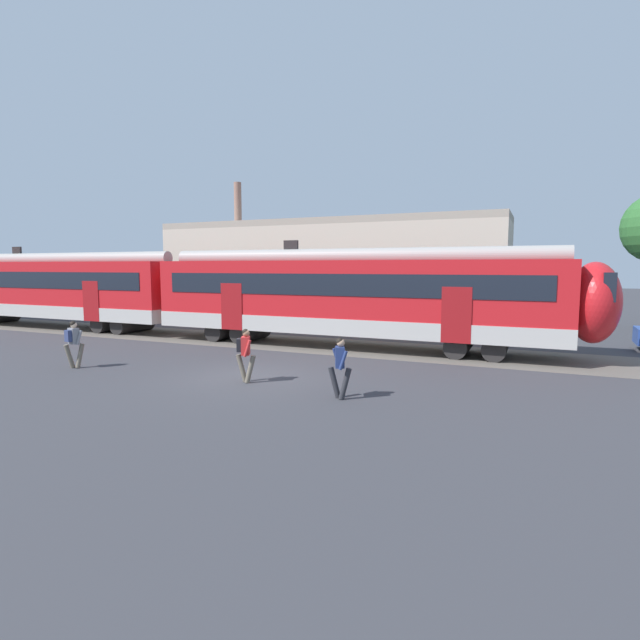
{
  "coord_description": "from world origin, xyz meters",
  "views": [
    {
      "loc": [
        8.44,
        -13.46,
        3.56
      ],
      "look_at": [
        1.13,
        3.13,
        1.6
      ],
      "focal_mm": 28.0,
      "sensor_mm": 36.0,
      "label": 1
    }
  ],
  "objects_px": {
    "pedestrian_grey": "(73,340)",
    "pedestrian_red": "(245,351)",
    "commuter_train": "(189,292)",
    "pedestrian_navy": "(340,364)"
  },
  "relations": [
    {
      "from": "pedestrian_red",
      "to": "pedestrian_grey",
      "type": "bearing_deg",
      "value": -174.96
    },
    {
      "from": "pedestrian_grey",
      "to": "pedestrian_navy",
      "type": "relative_size",
      "value": 1.0
    },
    {
      "from": "pedestrian_grey",
      "to": "pedestrian_red",
      "type": "relative_size",
      "value": 1.0
    },
    {
      "from": "commuter_train",
      "to": "pedestrian_grey",
      "type": "xyz_separation_m",
      "value": [
        1.44,
        -8.14,
        -1.26
      ]
    },
    {
      "from": "pedestrian_red",
      "to": "pedestrian_navy",
      "type": "bearing_deg",
      "value": -10.17
    },
    {
      "from": "commuter_train",
      "to": "pedestrian_navy",
      "type": "relative_size",
      "value": 22.83
    },
    {
      "from": "commuter_train",
      "to": "pedestrian_grey",
      "type": "height_order",
      "value": "commuter_train"
    },
    {
      "from": "commuter_train",
      "to": "pedestrian_red",
      "type": "distance_m",
      "value": 11.14
    },
    {
      "from": "commuter_train",
      "to": "pedestrian_red",
      "type": "relative_size",
      "value": 22.83
    },
    {
      "from": "pedestrian_grey",
      "to": "pedestrian_navy",
      "type": "height_order",
      "value": "same"
    }
  ]
}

